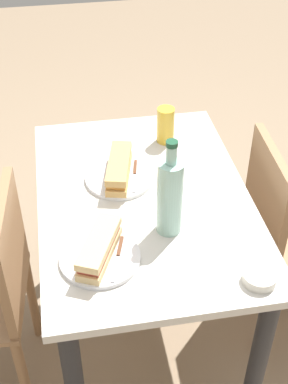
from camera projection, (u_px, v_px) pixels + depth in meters
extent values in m
plane|color=#8C755B|center=(144.00, 332.00, 2.26)|extent=(8.00, 8.00, 0.00)
cube|color=beige|center=(144.00, 200.00, 1.80)|extent=(1.02, 0.71, 0.03)
cylinder|color=#262628|center=(60.00, 208.00, 2.34)|extent=(0.06, 0.06, 0.72)
cylinder|color=#262628|center=(190.00, 193.00, 2.42)|extent=(0.06, 0.06, 0.72)
cylinder|color=#262628|center=(257.00, 365.00, 1.73)|extent=(0.06, 0.06, 0.72)
cube|color=#936B47|center=(267.00, 199.00, 1.91)|extent=(0.38, 0.05, 0.40)
cylinder|color=#936B47|center=(266.00, 316.00, 2.05)|extent=(0.04, 0.04, 0.44)
cylinder|color=#936B47|center=(241.00, 250.00, 2.33)|extent=(0.04, 0.04, 0.44)
cube|color=#936B47|center=(11.00, 252.00, 1.70)|extent=(0.38, 0.06, 0.40)
cylinder|color=#936B47|center=(32.00, 299.00, 2.12)|extent=(0.04, 0.04, 0.44)
cylinder|color=#936B47|center=(24.00, 380.00, 1.84)|extent=(0.04, 0.04, 0.44)
cylinder|color=white|center=(119.00, 178.00, 1.86)|extent=(0.24, 0.24, 0.01)
cube|color=tan|center=(119.00, 173.00, 1.85)|extent=(0.25, 0.12, 0.02)
cube|color=#CC8438|center=(119.00, 168.00, 1.84)|extent=(0.23, 0.11, 0.02)
cube|color=tan|center=(119.00, 163.00, 1.82)|extent=(0.25, 0.12, 0.02)
cube|color=silver|center=(134.00, 183.00, 1.82)|extent=(0.10, 0.03, 0.00)
cube|color=#59331E|center=(135.00, 167.00, 1.89)|extent=(0.08, 0.03, 0.01)
cylinder|color=white|center=(100.00, 258.00, 1.56)|extent=(0.24, 0.24, 0.01)
cube|color=#DBB77A|center=(100.00, 253.00, 1.55)|extent=(0.23, 0.16, 0.02)
cube|color=#B74C3D|center=(99.00, 248.00, 1.54)|extent=(0.21, 0.14, 0.02)
cube|color=#DBB77A|center=(99.00, 242.00, 1.52)|extent=(0.23, 0.16, 0.02)
cube|color=silver|center=(115.00, 269.00, 1.52)|extent=(0.10, 0.04, 0.00)
cube|color=#59331E|center=(120.00, 246.00, 1.58)|extent=(0.08, 0.03, 0.01)
cylinder|color=#99C6B7|center=(170.00, 198.00, 1.59)|extent=(0.08, 0.08, 0.25)
cylinder|color=#99C6B7|center=(171.00, 155.00, 1.49)|extent=(0.03, 0.03, 0.06)
cylinder|color=#19472D|center=(172.00, 144.00, 1.47)|extent=(0.03, 0.03, 0.02)
cylinder|color=gold|center=(166.00, 125.00, 2.01)|extent=(0.07, 0.07, 0.14)
cylinder|color=silver|center=(260.00, 277.00, 1.49)|extent=(0.10, 0.10, 0.03)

